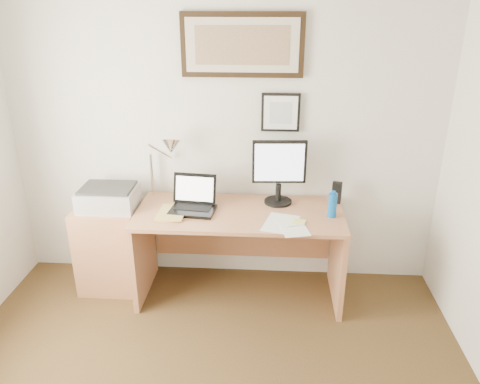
# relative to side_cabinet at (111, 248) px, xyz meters

# --- Properties ---
(wall_back) EXTENTS (3.50, 0.02, 2.50)m
(wall_back) POSITION_rel_side_cabinet_xyz_m (0.92, 0.32, 0.89)
(wall_back) COLOR silver
(wall_back) RESTS_ON ground
(side_cabinet) EXTENTS (0.50, 0.40, 0.73)m
(side_cabinet) POSITION_rel_side_cabinet_xyz_m (0.00, 0.00, 0.00)
(side_cabinet) COLOR #A76A46
(side_cabinet) RESTS_ON floor
(water_bottle) EXTENTS (0.07, 0.07, 0.19)m
(water_bottle) POSITION_rel_side_cabinet_xyz_m (1.77, -0.09, 0.48)
(water_bottle) COLOR #0D58AE
(water_bottle) RESTS_ON desk
(bottle_cap) EXTENTS (0.03, 0.03, 0.02)m
(bottle_cap) POSITION_rel_side_cabinet_xyz_m (1.77, -0.09, 0.58)
(bottle_cap) COLOR #0D58AE
(bottle_cap) RESTS_ON water_bottle
(speaker) EXTENTS (0.09, 0.08, 0.17)m
(speaker) POSITION_rel_side_cabinet_xyz_m (1.84, 0.18, 0.47)
(speaker) COLOR black
(speaker) RESTS_ON desk
(paper_sheet_a) EXTENTS (0.30, 0.37, 0.00)m
(paper_sheet_a) POSITION_rel_side_cabinet_xyz_m (1.39, -0.23, 0.39)
(paper_sheet_a) COLOR white
(paper_sheet_a) RESTS_ON desk
(paper_sheet_b) EXTENTS (0.24, 0.30, 0.00)m
(paper_sheet_b) POSITION_rel_side_cabinet_xyz_m (1.48, -0.31, 0.39)
(paper_sheet_b) COLOR white
(paper_sheet_b) RESTS_ON desk
(sticky_pad) EXTENTS (0.11, 0.11, 0.01)m
(sticky_pad) POSITION_rel_side_cabinet_xyz_m (1.52, -0.22, 0.39)
(sticky_pad) COLOR #EBE46F
(sticky_pad) RESTS_ON desk
(marker_pen) EXTENTS (0.14, 0.06, 0.02)m
(marker_pen) POSITION_rel_side_cabinet_xyz_m (1.49, -0.27, 0.39)
(marker_pen) COLOR white
(marker_pen) RESTS_ON desk
(book) EXTENTS (0.21, 0.29, 0.02)m
(book) POSITION_rel_side_cabinet_xyz_m (0.46, -0.13, 0.40)
(book) COLOR tan
(book) RESTS_ON desk
(desk) EXTENTS (1.60, 0.70, 0.75)m
(desk) POSITION_rel_side_cabinet_xyz_m (1.07, 0.04, 0.15)
(desk) COLOR #A76A46
(desk) RESTS_ON floor
(laptop) EXTENTS (0.36, 0.33, 0.26)m
(laptop) POSITION_rel_side_cabinet_xyz_m (0.71, -0.03, 0.44)
(laptop) COLOR black
(laptop) RESTS_ON desk
(lcd_monitor) EXTENTS (0.42, 0.22, 0.52)m
(lcd_monitor) POSITION_rel_side_cabinet_xyz_m (1.37, 0.13, 0.68)
(lcd_monitor) COLOR black
(lcd_monitor) RESTS_ON desk
(printer) EXTENTS (0.44, 0.34, 0.18)m
(printer) POSITION_rel_side_cabinet_xyz_m (0.03, 0.00, 0.45)
(printer) COLOR #A2A2A5
(printer) RESTS_ON side_cabinet
(desk_lamp) EXTENTS (0.29, 0.27, 0.53)m
(desk_lamp) POSITION_rel_side_cabinet_xyz_m (0.51, 0.13, 0.82)
(desk_lamp) COLOR silver
(desk_lamp) RESTS_ON desk
(picture_large) EXTENTS (0.92, 0.04, 0.47)m
(picture_large) POSITION_rel_side_cabinet_xyz_m (1.07, 0.29, 1.59)
(picture_large) COLOR black
(picture_large) RESTS_ON wall_back
(picture_small) EXTENTS (0.30, 0.03, 0.30)m
(picture_small) POSITION_rel_side_cabinet_xyz_m (1.37, 0.29, 1.09)
(picture_small) COLOR black
(picture_small) RESTS_ON wall_back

